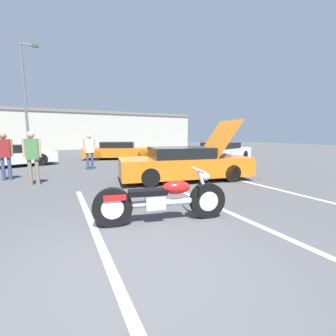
# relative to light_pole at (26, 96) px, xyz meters

# --- Properties ---
(ground_plane) EXTENTS (80.00, 80.00, 0.00)m
(ground_plane) POSITION_rel_light_pole_xyz_m (2.43, -17.00, -4.41)
(ground_plane) COLOR #474749
(parking_stripe_middle) EXTENTS (0.12, 5.53, 0.01)m
(parking_stripe_middle) POSITION_rel_light_pole_xyz_m (2.16, -15.40, -4.40)
(parking_stripe_middle) COLOR white
(parking_stripe_middle) RESTS_ON ground
(parking_stripe_back) EXTENTS (0.12, 5.53, 0.01)m
(parking_stripe_back) POSITION_rel_light_pole_xyz_m (4.86, -15.40, -4.40)
(parking_stripe_back) COLOR white
(parking_stripe_back) RESTS_ON ground
(parking_stripe_far) EXTENTS (0.12, 5.53, 0.01)m
(parking_stripe_far) POSITION_rel_light_pole_xyz_m (7.55, -15.40, -4.40)
(parking_stripe_far) COLOR white
(parking_stripe_far) RESTS_ON ground
(far_building) EXTENTS (32.00, 4.20, 4.40)m
(far_building) POSITION_rel_light_pole_xyz_m (2.43, 9.87, -2.07)
(far_building) COLOR beige
(far_building) RESTS_ON ground
(light_pole) EXTENTS (1.21, 0.28, 8.05)m
(light_pole) POSITION_rel_light_pole_xyz_m (0.00, 0.00, 0.00)
(light_pole) COLOR slate
(light_pole) RESTS_ON ground
(motorcycle) EXTENTS (2.49, 0.88, 0.99)m
(motorcycle) POSITION_rel_light_pole_xyz_m (3.37, -15.73, -3.99)
(motorcycle) COLOR black
(motorcycle) RESTS_ON ground
(show_car_hood_open) EXTENTS (4.94, 2.62, 2.18)m
(show_car_hood_open) POSITION_rel_light_pole_xyz_m (5.85, -12.47, -3.81)
(show_car_hood_open) COLOR orange
(show_car_hood_open) RESTS_ON ground
(parked_car_mid_right_row) EXTENTS (5.16, 3.48, 1.17)m
(parked_car_mid_right_row) POSITION_rel_light_pole_xyz_m (5.62, -4.23, -3.84)
(parked_car_mid_right_row) COLOR orange
(parked_car_mid_right_row) RESTS_ON ground
(parked_car_mid_left_row) EXTENTS (4.83, 3.21, 1.13)m
(parked_car_mid_left_row) POSITION_rel_light_pole_xyz_m (-0.70, -5.44, -3.86)
(parked_car_mid_left_row) COLOR silver
(parked_car_mid_left_row) RESTS_ON ground
(parked_car_right_row) EXTENTS (4.70, 3.22, 1.18)m
(parked_car_right_row) POSITION_rel_light_pole_xyz_m (10.69, -8.69, -3.83)
(parked_car_right_row) COLOR silver
(parked_car_right_row) RESTS_ON ground
(spectator_near_motorcycle) EXTENTS (0.52, 0.23, 1.75)m
(spectator_near_motorcycle) POSITION_rel_light_pole_xyz_m (0.96, -11.00, -3.36)
(spectator_near_motorcycle) COLOR gray
(spectator_near_motorcycle) RESTS_ON ground
(spectator_by_show_car) EXTENTS (0.52, 0.22, 1.71)m
(spectator_by_show_car) POSITION_rel_light_pole_xyz_m (0.01, -9.63, -3.39)
(spectator_by_show_car) COLOR #38476B
(spectator_by_show_car) RESTS_ON ground
(spectator_midground) EXTENTS (0.52, 0.22, 1.66)m
(spectator_midground) POSITION_rel_light_pole_xyz_m (3.06, -8.36, -3.42)
(spectator_midground) COLOR #38476B
(spectator_midground) RESTS_ON ground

